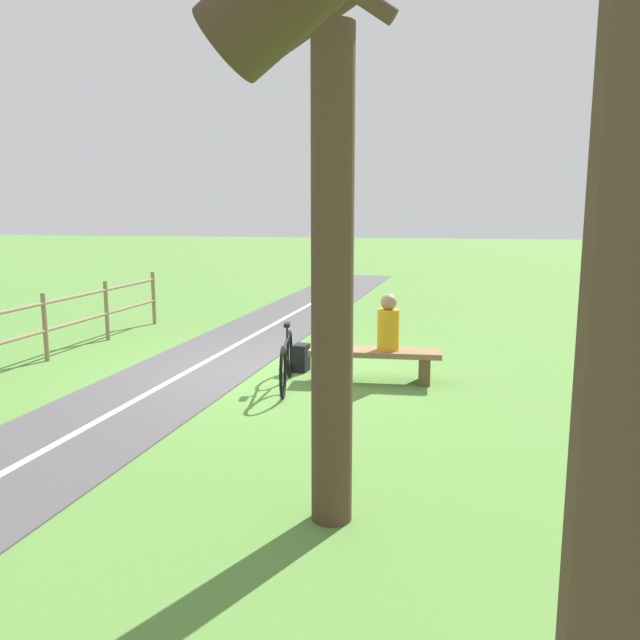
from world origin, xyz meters
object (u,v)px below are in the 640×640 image
at_px(person_seated, 388,325).
at_px(tree_by_path, 329,245).
at_px(backpack, 301,358).
at_px(bench, 375,359).
at_px(bicycle, 286,361).

relative_size(person_seated, tree_by_path, 0.16).
height_order(backpack, tree_by_path, tree_by_path).
relative_size(bench, bicycle, 1.06).
distance_m(bench, bicycle, 1.30).
bearing_deg(backpack, bicycle, 88.09).
bearing_deg(backpack, person_seated, 163.91).
distance_m(bench, person_seated, 0.53).
distance_m(person_seated, backpack, 1.53).
xyz_separation_m(bench, person_seated, (-0.18, -0.00, 0.50)).
bearing_deg(person_seated, backpack, -17.02).
bearing_deg(bicycle, person_seated, 102.93).
bearing_deg(tree_by_path, backpack, -76.54).
relative_size(person_seated, bicycle, 0.45).
xyz_separation_m(bench, tree_by_path, (0.05, 4.27, 1.89)).
height_order(bench, tree_by_path, tree_by_path).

